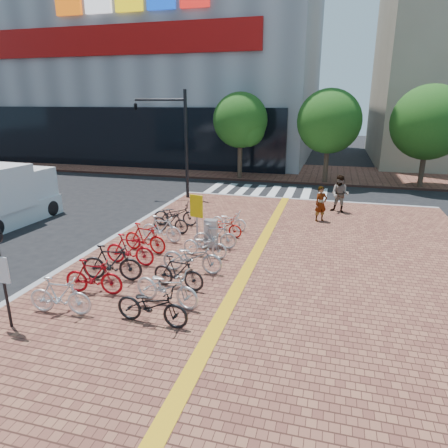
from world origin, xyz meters
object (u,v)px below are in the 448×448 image
(bike_5, at_px, (161,229))
(bike_2, at_px, (112,263))
(bike_4, at_px, (145,238))
(bike_6, at_px, (170,221))
(bike_14, at_px, (223,226))
(box_truck, at_px, (5,197))
(bike_12, at_px, (205,245))
(utility_box, at_px, (211,233))
(bike_15, at_px, (229,220))
(traffic_light_pole, at_px, (163,124))
(bike_1, at_px, (94,277))
(bike_10, at_px, (178,272))
(pedestrian_a, at_px, (321,204))
(bike_0, at_px, (60,296))
(bike_8, at_px, (152,305))
(bike_9, at_px, (167,287))
(yellow_sign, at_px, (196,211))
(bike_11, at_px, (192,257))
(bike_13, at_px, (215,236))
(pedestrian_b, at_px, (340,194))
(bike_7, at_px, (176,214))

(bike_5, bearing_deg, bike_2, -174.84)
(bike_4, distance_m, bike_6, 2.34)
(bike_14, height_order, box_truck, box_truck)
(bike_12, distance_m, box_truck, 10.37)
(bike_6, height_order, utility_box, utility_box)
(bike_15, distance_m, traffic_light_pole, 8.27)
(bike_1, xyz_separation_m, bike_2, (0.03, 0.96, 0.05))
(bike_4, bearing_deg, bike_10, -126.90)
(pedestrian_a, relative_size, utility_box, 1.54)
(bike_6, bearing_deg, bike_10, -149.52)
(bike_0, relative_size, bike_8, 0.89)
(bike_8, height_order, utility_box, utility_box)
(bike_9, bearing_deg, traffic_light_pole, 34.27)
(bike_9, bearing_deg, bike_12, 12.08)
(bike_6, relative_size, traffic_light_pole, 0.28)
(bike_10, height_order, pedestrian_a, pedestrian_a)
(bike_8, xyz_separation_m, yellow_sign, (-0.79, 5.68, 0.87))
(bike_11, relative_size, traffic_light_pole, 0.34)
(bike_4, relative_size, bike_14, 1.09)
(bike_4, distance_m, bike_13, 2.58)
(bike_1, xyz_separation_m, pedestrian_b, (6.82, 11.02, 0.40))
(bike_8, distance_m, pedestrian_b, 12.90)
(bike_4, height_order, bike_15, bike_4)
(box_truck, bearing_deg, yellow_sign, -4.79)
(yellow_sign, bearing_deg, bike_10, -79.47)
(bike_2, bearing_deg, bike_0, 165.34)
(bike_1, xyz_separation_m, bike_6, (-0.04, 5.78, -0.03))
(traffic_light_pole, bearing_deg, bike_4, -71.41)
(bike_2, xyz_separation_m, bike_11, (2.19, 1.20, -0.05))
(bike_4, distance_m, bike_14, 3.36)
(bike_4, height_order, bike_10, bike_4)
(bike_15, xyz_separation_m, utility_box, (-0.13, -2.19, 0.11))
(box_truck, bearing_deg, bike_11, -17.67)
(bike_4, bearing_deg, bike_5, 4.81)
(bike_4, height_order, bike_6, bike_4)
(bike_1, xyz_separation_m, bike_13, (2.32, 4.41, -0.03))
(bike_7, height_order, bike_11, bike_11)
(bike_1, distance_m, yellow_sign, 4.94)
(bike_13, relative_size, pedestrian_a, 1.00)
(bike_9, bearing_deg, bike_7, 30.86)
(bike_7, distance_m, bike_8, 8.26)
(bike_10, bearing_deg, box_truck, 74.44)
(bike_4, xyz_separation_m, bike_7, (-0.14, 3.35, -0.02))
(bike_7, bearing_deg, utility_box, -144.10)
(bike_14, bearing_deg, bike_15, 6.13)
(bike_1, relative_size, box_truck, 0.36)
(bike_11, height_order, bike_13, bike_11)
(bike_1, distance_m, bike_12, 4.19)
(pedestrian_b, bearing_deg, bike_11, -98.40)
(bike_4, bearing_deg, bike_1, -168.35)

